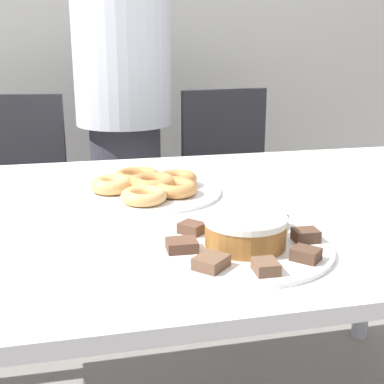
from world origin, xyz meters
TOP-DOWN VIEW (x-y plane):
  - wall_back at (0.00, 1.63)m, footprint 8.00×0.05m
  - table at (0.00, 0.00)m, footprint 1.71×1.07m
  - person_standing at (-0.04, 1.02)m, footprint 0.39×0.39m
  - office_chair_left at (-0.50, 0.94)m, footprint 0.50×0.50m
  - office_chair_right at (0.43, 0.94)m, footprint 0.49×0.49m
  - plate_cake at (0.05, -0.29)m, footprint 0.33×0.33m
  - plate_donuts at (-0.06, 0.12)m, footprint 0.35×0.35m
  - frosted_cake at (0.05, -0.29)m, footprint 0.16×0.16m
  - lamington_0 at (-0.07, -0.29)m, footprint 0.06×0.05m
  - lamington_1 at (-0.04, -0.38)m, footprint 0.07×0.07m
  - lamington_2 at (0.05, -0.41)m, footprint 0.04×0.05m
  - lamington_3 at (0.13, -0.38)m, footprint 0.06×0.06m
  - lamington_4 at (0.17, -0.30)m, footprint 0.05×0.04m
  - lamington_5 at (0.14, -0.21)m, footprint 0.07×0.07m
  - lamington_6 at (0.06, -0.17)m, footprint 0.05×0.06m
  - lamington_7 at (-0.03, -0.21)m, footprint 0.06×0.06m
  - donut_0 at (-0.06, 0.12)m, footprint 0.12×0.12m
  - donut_1 at (-0.16, 0.13)m, footprint 0.11×0.11m
  - donut_2 at (-0.10, 0.02)m, footprint 0.11×0.11m
  - donut_3 at (-0.01, 0.06)m, footprint 0.11×0.11m
  - donut_4 at (0.01, 0.14)m, footprint 0.11×0.11m
  - donut_5 at (-0.09, 0.22)m, footprint 0.12×0.12m

SIDE VIEW (x-z plane):
  - office_chair_left at x=-0.50m, z-range -0.02..0.88m
  - office_chair_right at x=0.43m, z-range -0.02..0.88m
  - table at x=0.00m, z-range 0.30..1.03m
  - plate_cake at x=0.05m, z-range 0.74..0.75m
  - plate_donuts at x=-0.06m, z-range 0.74..0.75m
  - lamington_0 at x=-0.07m, z-range 0.75..0.77m
  - lamington_2 at x=0.05m, z-range 0.75..0.77m
  - lamington_1 at x=-0.04m, z-range 0.75..0.77m
  - lamington_7 at x=-0.03m, z-range 0.75..0.77m
  - lamington_3 at x=0.13m, z-range 0.75..0.77m
  - lamington_4 at x=0.17m, z-range 0.75..0.77m
  - lamington_5 at x=0.14m, z-range 0.75..0.77m
  - lamington_6 at x=0.06m, z-range 0.75..0.77m
  - donut_5 at x=-0.09m, z-range 0.75..0.78m
  - donut_2 at x=-0.10m, z-range 0.75..0.78m
  - donut_3 at x=-0.01m, z-range 0.75..0.78m
  - donut_4 at x=0.01m, z-range 0.75..0.78m
  - donut_1 at x=-0.16m, z-range 0.75..0.78m
  - donut_0 at x=-0.06m, z-range 0.75..0.79m
  - frosted_cake at x=0.05m, z-range 0.75..0.81m
  - person_standing at x=-0.04m, z-range 0.03..1.60m
  - wall_back at x=0.00m, z-range 0.00..2.60m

